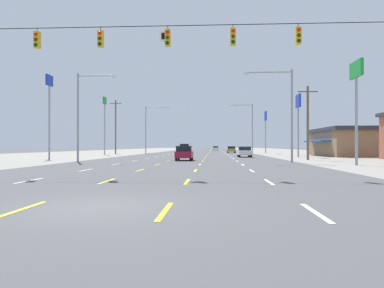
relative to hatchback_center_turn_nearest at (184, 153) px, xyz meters
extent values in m
plane|color=#4C4C4F|center=(0.23, 34.96, -0.78)|extent=(572.00, 572.00, 0.00)
cube|color=gray|center=(-24.52, 34.96, -0.78)|extent=(28.00, 440.00, 0.01)
cube|color=gray|center=(24.98, 34.96, -0.78)|extent=(28.00, 440.00, 0.01)
cube|color=white|center=(-5.02, -24.04, -0.78)|extent=(0.14, 2.60, 0.01)
cube|color=white|center=(-5.02, -16.54, -0.78)|extent=(0.14, 2.60, 0.01)
cube|color=white|center=(-5.02, -9.04, -0.78)|extent=(0.14, 2.60, 0.01)
cube|color=white|center=(-5.02, -1.54, -0.78)|extent=(0.14, 2.60, 0.01)
cube|color=white|center=(-5.02, 5.96, -0.78)|extent=(0.14, 2.60, 0.01)
cube|color=white|center=(-5.02, 13.46, -0.78)|extent=(0.14, 2.60, 0.01)
cube|color=white|center=(-5.02, 20.96, -0.78)|extent=(0.14, 2.60, 0.01)
cube|color=white|center=(-5.02, 28.46, -0.78)|extent=(0.14, 2.60, 0.01)
cube|color=white|center=(-5.02, 35.96, -0.78)|extent=(0.14, 2.60, 0.01)
cube|color=white|center=(-5.02, 43.46, -0.78)|extent=(0.14, 2.60, 0.01)
cube|color=white|center=(-5.02, 50.96, -0.78)|extent=(0.14, 2.60, 0.01)
cube|color=white|center=(-5.02, 58.46, -0.78)|extent=(0.14, 2.60, 0.01)
cube|color=white|center=(-5.02, 65.96, -0.78)|extent=(0.14, 2.60, 0.01)
cube|color=white|center=(-5.02, 73.46, -0.78)|extent=(0.14, 2.60, 0.01)
cube|color=white|center=(-5.02, 80.96, -0.78)|extent=(0.14, 2.60, 0.01)
cube|color=white|center=(-5.02, 88.46, -0.78)|extent=(0.14, 2.60, 0.01)
cube|color=white|center=(-5.02, 95.96, -0.78)|extent=(0.14, 2.60, 0.01)
cube|color=white|center=(-5.02, 103.46, -0.78)|extent=(0.14, 2.60, 0.01)
cube|color=white|center=(-5.02, 110.96, -0.78)|extent=(0.14, 2.60, 0.01)
cube|color=white|center=(-5.02, 118.46, -0.78)|extent=(0.14, 2.60, 0.01)
cube|color=white|center=(-5.02, 125.96, -0.78)|extent=(0.14, 2.60, 0.01)
cube|color=white|center=(-5.02, 133.46, -0.78)|extent=(0.14, 2.60, 0.01)
cube|color=white|center=(-5.02, 140.96, -0.78)|extent=(0.14, 2.60, 0.01)
cube|color=white|center=(-5.02, 148.46, -0.78)|extent=(0.14, 2.60, 0.01)
cube|color=white|center=(-5.02, 155.96, -0.78)|extent=(0.14, 2.60, 0.01)
cube|color=white|center=(-5.02, 163.46, -0.78)|extent=(0.14, 2.60, 0.01)
cube|color=white|center=(-5.02, 170.96, -0.78)|extent=(0.14, 2.60, 0.01)
cube|color=white|center=(-5.02, 178.46, -0.78)|extent=(0.14, 2.60, 0.01)
cube|color=white|center=(-5.02, 185.96, -0.78)|extent=(0.14, 2.60, 0.01)
cube|color=yellow|center=(-1.52, -31.54, -0.78)|extent=(0.14, 2.60, 0.01)
cube|color=yellow|center=(-1.52, -24.04, -0.78)|extent=(0.14, 2.60, 0.01)
cube|color=yellow|center=(-1.52, -16.54, -0.78)|extent=(0.14, 2.60, 0.01)
cube|color=yellow|center=(-1.52, -9.04, -0.78)|extent=(0.14, 2.60, 0.01)
cube|color=yellow|center=(-1.52, -1.54, -0.78)|extent=(0.14, 2.60, 0.01)
cube|color=yellow|center=(-1.52, 5.96, -0.78)|extent=(0.14, 2.60, 0.01)
cube|color=yellow|center=(-1.52, 13.46, -0.78)|extent=(0.14, 2.60, 0.01)
cube|color=yellow|center=(-1.52, 20.96, -0.78)|extent=(0.14, 2.60, 0.01)
cube|color=yellow|center=(-1.52, 28.46, -0.78)|extent=(0.14, 2.60, 0.01)
cube|color=yellow|center=(-1.52, 35.96, -0.78)|extent=(0.14, 2.60, 0.01)
cube|color=yellow|center=(-1.52, 43.46, -0.78)|extent=(0.14, 2.60, 0.01)
cube|color=yellow|center=(-1.52, 50.96, -0.78)|extent=(0.14, 2.60, 0.01)
cube|color=yellow|center=(-1.52, 58.46, -0.78)|extent=(0.14, 2.60, 0.01)
cube|color=yellow|center=(-1.52, 65.96, -0.78)|extent=(0.14, 2.60, 0.01)
cube|color=yellow|center=(-1.52, 73.46, -0.78)|extent=(0.14, 2.60, 0.01)
cube|color=yellow|center=(-1.52, 80.96, -0.78)|extent=(0.14, 2.60, 0.01)
cube|color=yellow|center=(-1.52, 88.46, -0.78)|extent=(0.14, 2.60, 0.01)
cube|color=yellow|center=(-1.52, 95.96, -0.78)|extent=(0.14, 2.60, 0.01)
cube|color=yellow|center=(-1.52, 103.46, -0.78)|extent=(0.14, 2.60, 0.01)
cube|color=yellow|center=(-1.52, 110.96, -0.78)|extent=(0.14, 2.60, 0.01)
cube|color=yellow|center=(-1.52, 118.46, -0.78)|extent=(0.14, 2.60, 0.01)
cube|color=yellow|center=(-1.52, 125.96, -0.78)|extent=(0.14, 2.60, 0.01)
cube|color=yellow|center=(-1.52, 133.46, -0.78)|extent=(0.14, 2.60, 0.01)
cube|color=yellow|center=(-1.52, 140.96, -0.78)|extent=(0.14, 2.60, 0.01)
cube|color=yellow|center=(-1.52, 148.46, -0.78)|extent=(0.14, 2.60, 0.01)
cube|color=yellow|center=(-1.52, 155.96, -0.78)|extent=(0.14, 2.60, 0.01)
cube|color=yellow|center=(-1.52, 163.46, -0.78)|extent=(0.14, 2.60, 0.01)
cube|color=yellow|center=(-1.52, 170.96, -0.78)|extent=(0.14, 2.60, 0.01)
cube|color=yellow|center=(-1.52, 178.46, -0.78)|extent=(0.14, 2.60, 0.01)
cube|color=yellow|center=(-1.52, 185.96, -0.78)|extent=(0.14, 2.60, 0.01)
cube|color=yellow|center=(1.98, -31.54, -0.78)|extent=(0.14, 2.60, 0.01)
cube|color=yellow|center=(1.98, -24.04, -0.78)|extent=(0.14, 2.60, 0.01)
cube|color=yellow|center=(1.98, -16.54, -0.78)|extent=(0.14, 2.60, 0.01)
cube|color=yellow|center=(1.98, -9.04, -0.78)|extent=(0.14, 2.60, 0.01)
cube|color=yellow|center=(1.98, -1.54, -0.78)|extent=(0.14, 2.60, 0.01)
cube|color=yellow|center=(1.98, 5.96, -0.78)|extent=(0.14, 2.60, 0.01)
cube|color=yellow|center=(1.98, 13.46, -0.78)|extent=(0.14, 2.60, 0.01)
cube|color=yellow|center=(1.98, 20.96, -0.78)|extent=(0.14, 2.60, 0.01)
cube|color=yellow|center=(1.98, 28.46, -0.78)|extent=(0.14, 2.60, 0.01)
cube|color=yellow|center=(1.98, 35.96, -0.78)|extent=(0.14, 2.60, 0.01)
cube|color=yellow|center=(1.98, 43.46, -0.78)|extent=(0.14, 2.60, 0.01)
cube|color=yellow|center=(1.98, 50.96, -0.78)|extent=(0.14, 2.60, 0.01)
cube|color=yellow|center=(1.98, 58.46, -0.78)|extent=(0.14, 2.60, 0.01)
cube|color=yellow|center=(1.98, 65.96, -0.78)|extent=(0.14, 2.60, 0.01)
cube|color=yellow|center=(1.98, 73.46, -0.78)|extent=(0.14, 2.60, 0.01)
cube|color=yellow|center=(1.98, 80.96, -0.78)|extent=(0.14, 2.60, 0.01)
cube|color=yellow|center=(1.98, 88.46, -0.78)|extent=(0.14, 2.60, 0.01)
cube|color=yellow|center=(1.98, 95.96, -0.78)|extent=(0.14, 2.60, 0.01)
cube|color=yellow|center=(1.98, 103.46, -0.78)|extent=(0.14, 2.60, 0.01)
cube|color=yellow|center=(1.98, 110.96, -0.78)|extent=(0.14, 2.60, 0.01)
cube|color=yellow|center=(1.98, 118.46, -0.78)|extent=(0.14, 2.60, 0.01)
cube|color=yellow|center=(1.98, 125.96, -0.78)|extent=(0.14, 2.60, 0.01)
cube|color=yellow|center=(1.98, 133.46, -0.78)|extent=(0.14, 2.60, 0.01)
cube|color=yellow|center=(1.98, 140.96, -0.78)|extent=(0.14, 2.60, 0.01)
cube|color=yellow|center=(1.98, 148.46, -0.78)|extent=(0.14, 2.60, 0.01)
cube|color=yellow|center=(1.98, 155.96, -0.78)|extent=(0.14, 2.60, 0.01)
cube|color=yellow|center=(1.98, 163.46, -0.78)|extent=(0.14, 2.60, 0.01)
cube|color=yellow|center=(1.98, 170.96, -0.78)|extent=(0.14, 2.60, 0.01)
cube|color=yellow|center=(1.98, 178.46, -0.78)|extent=(0.14, 2.60, 0.01)
cube|color=yellow|center=(1.98, 185.96, -0.78)|extent=(0.14, 2.60, 0.01)
cube|color=white|center=(5.48, -31.54, -0.78)|extent=(0.14, 2.60, 0.01)
cube|color=white|center=(5.48, -24.04, -0.78)|extent=(0.14, 2.60, 0.01)
cube|color=white|center=(5.48, -16.54, -0.78)|extent=(0.14, 2.60, 0.01)
cube|color=white|center=(5.48, -9.04, -0.78)|extent=(0.14, 2.60, 0.01)
cube|color=white|center=(5.48, -1.54, -0.78)|extent=(0.14, 2.60, 0.01)
cube|color=white|center=(5.48, 5.96, -0.78)|extent=(0.14, 2.60, 0.01)
cube|color=white|center=(5.48, 13.46, -0.78)|extent=(0.14, 2.60, 0.01)
cube|color=white|center=(5.48, 20.96, -0.78)|extent=(0.14, 2.60, 0.01)
cube|color=white|center=(5.48, 28.46, -0.78)|extent=(0.14, 2.60, 0.01)
cube|color=white|center=(5.48, 35.96, -0.78)|extent=(0.14, 2.60, 0.01)
cube|color=white|center=(5.48, 43.46, -0.78)|extent=(0.14, 2.60, 0.01)
cube|color=white|center=(5.48, 50.96, -0.78)|extent=(0.14, 2.60, 0.01)
cube|color=white|center=(5.48, 58.46, -0.78)|extent=(0.14, 2.60, 0.01)
cube|color=white|center=(5.48, 65.96, -0.78)|extent=(0.14, 2.60, 0.01)
cube|color=white|center=(5.48, 73.46, -0.78)|extent=(0.14, 2.60, 0.01)
cube|color=white|center=(5.48, 80.96, -0.78)|extent=(0.14, 2.60, 0.01)
cube|color=white|center=(5.48, 88.46, -0.78)|extent=(0.14, 2.60, 0.01)
cube|color=white|center=(5.48, 95.96, -0.78)|extent=(0.14, 2.60, 0.01)
cube|color=white|center=(5.48, 103.46, -0.78)|extent=(0.14, 2.60, 0.01)
cube|color=white|center=(5.48, 110.96, -0.78)|extent=(0.14, 2.60, 0.01)
cube|color=white|center=(5.48, 118.46, -0.78)|extent=(0.14, 2.60, 0.01)
cube|color=white|center=(5.48, 125.96, -0.78)|extent=(0.14, 2.60, 0.01)
cube|color=white|center=(5.48, 133.46, -0.78)|extent=(0.14, 2.60, 0.01)
cube|color=white|center=(5.48, 140.96, -0.78)|extent=(0.14, 2.60, 0.01)
cube|color=white|center=(5.48, 148.46, -0.78)|extent=(0.14, 2.60, 0.01)
cube|color=white|center=(5.48, 155.96, -0.78)|extent=(0.14, 2.60, 0.01)
cube|color=white|center=(5.48, 163.46, -0.78)|extent=(0.14, 2.60, 0.01)
cube|color=white|center=(5.48, 170.96, -0.78)|extent=(0.14, 2.60, 0.01)
cube|color=white|center=(5.48, 178.46, -0.78)|extent=(0.14, 2.60, 0.01)
cube|color=white|center=(5.48, 185.96, -0.78)|extent=(0.14, 2.60, 0.01)
cylinder|color=black|center=(0.23, -19.31, 7.46)|extent=(27.25, 0.04, 0.04)
cube|color=white|center=(0.40, -19.37, 6.87)|extent=(0.60, 0.04, 0.60)
cube|color=black|center=(0.40, -19.39, 6.87)|extent=(0.36, 0.01, 0.36)
cube|color=gold|center=(4.18, -19.41, 6.76)|extent=(0.30, 0.34, 0.92)
cylinder|color=black|center=(4.18, -19.41, 7.34)|extent=(0.03, 0.03, 0.24)
sphere|color=red|center=(4.18, -19.59, 7.04)|extent=(0.20, 0.20, 0.20)
sphere|color=#352202|center=(4.18, -19.59, 6.74)|extent=(0.20, 0.20, 0.20)
sphere|color=black|center=(4.18, -19.59, 6.44)|extent=(0.20, 0.20, 0.20)
cube|color=gold|center=(-6.86, -19.41, 6.76)|extent=(0.30, 0.34, 0.92)
cylinder|color=black|center=(-6.86, -19.41, 7.34)|extent=(0.03, 0.03, 0.24)
sphere|color=red|center=(-6.86, -19.59, 7.04)|extent=(0.20, 0.20, 0.20)
sphere|color=#352202|center=(-6.86, -19.59, 6.74)|extent=(0.20, 0.20, 0.20)
sphere|color=black|center=(-6.86, -19.59, 6.44)|extent=(0.20, 0.20, 0.20)
cube|color=gold|center=(-3.21, -19.41, 6.76)|extent=(0.30, 0.34, 0.92)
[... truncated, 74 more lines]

